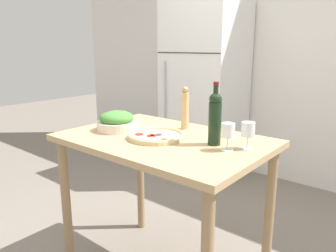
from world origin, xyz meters
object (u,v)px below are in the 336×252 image
wine_bottle (215,117)px  refrigerator (204,91)px  salad_bowl (117,122)px  homemade_pizza (156,136)px  wine_glass_near (228,132)px  wine_glass_far (248,131)px  pepper_mill (185,109)px

wine_bottle → refrigerator: bearing=124.9°
salad_bowl → homemade_pizza: (0.31, 0.02, -0.04)m
wine_bottle → salad_bowl: (-0.63, -0.12, -0.09)m
wine_glass_near → salad_bowl: wine_glass_near is taller
refrigerator → salad_bowl: (0.49, -1.73, 0.03)m
wine_glass_far → homemade_pizza: wine_glass_far is taller
refrigerator → wine_glass_near: (1.23, -1.65, 0.07)m
refrigerator → wine_glass_near: 2.06m
wine_glass_far → salad_bowl: 0.82m
pepper_mill → wine_bottle: bearing=-28.3°
wine_glass_far → homemade_pizza: 0.52m
salad_bowl → homemade_pizza: bearing=3.6°
wine_bottle → wine_glass_near: size_ratio=2.37×
wine_glass_far → salad_bowl: (-0.80, -0.16, -0.04)m
wine_glass_near → pepper_mill: size_ratio=0.52×
wine_glass_near → homemade_pizza: bearing=-172.1°
wine_glass_near → wine_bottle: bearing=157.6°
wine_glass_near → homemade_pizza: 0.44m
wine_bottle → homemade_pizza: wine_bottle is taller
homemade_pizza → refrigerator: bearing=115.1°
salad_bowl → wine_glass_far: bearing=11.4°
wine_bottle → homemade_pizza: (-0.32, -0.10, -0.13)m
refrigerator → wine_bottle: refrigerator is taller
salad_bowl → pepper_mill: bearing=44.1°
homemade_pizza → wine_bottle: bearing=17.6°
wine_glass_near → homemade_pizza: (-0.43, -0.06, -0.08)m
wine_glass_near → pepper_mill: 0.48m
wine_glass_far → salad_bowl: wine_glass_far is taller
salad_bowl → homemade_pizza: 0.31m
refrigerator → homemade_pizza: refrigerator is taller
wine_glass_near → pepper_mill: (-0.43, 0.22, 0.03)m
refrigerator → wine_glass_near: size_ratio=13.50×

